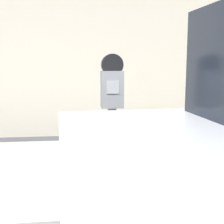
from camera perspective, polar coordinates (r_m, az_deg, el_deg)
The scene contains 3 objects.
sidewalk at distance 4.15m, azimuth -4.36°, elevation -10.67°, with size 24.00×2.80×0.13m.
building_facade at distance 6.48m, azimuth -5.66°, elevation 19.74°, with size 24.00×0.30×5.35m.
parking_meter at distance 2.78m, azimuth 0.00°, elevation 0.97°, with size 0.20×0.14×1.41m.
Camera 1 is at (-0.15, -1.70, 1.46)m, focal length 50.00 mm.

